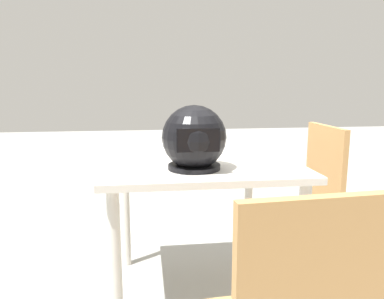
% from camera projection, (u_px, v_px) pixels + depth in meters
% --- Properties ---
extents(ground_plane, '(14.00, 14.00, 0.00)m').
position_uv_depth(ground_plane, '(197.00, 296.00, 1.99)').
color(ground_plane, '#9E9E99').
extents(dining_table, '(0.89, 0.94, 0.76)m').
position_uv_depth(dining_table, '(198.00, 177.00, 1.87)').
color(dining_table, beige).
rests_on(dining_table, ground).
extents(pizza_plate, '(0.30, 0.30, 0.01)m').
position_uv_depth(pizza_plate, '(187.00, 149.00, 2.05)').
color(pizza_plate, white).
rests_on(pizza_plate, dining_table).
extents(pizza, '(0.24, 0.24, 0.06)m').
position_uv_depth(pizza, '(187.00, 145.00, 2.04)').
color(pizza, tan).
rests_on(pizza, pizza_plate).
extents(motorcycle_helmet, '(0.27, 0.27, 0.27)m').
position_uv_depth(motorcycle_helmet, '(194.00, 139.00, 1.58)').
color(motorcycle_helmet, black).
rests_on(motorcycle_helmet, dining_table).
extents(chair_side, '(0.41, 0.41, 0.90)m').
position_uv_depth(chair_side, '(339.00, 196.00, 2.07)').
color(chair_side, '#B7844C').
rests_on(chair_side, ground).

